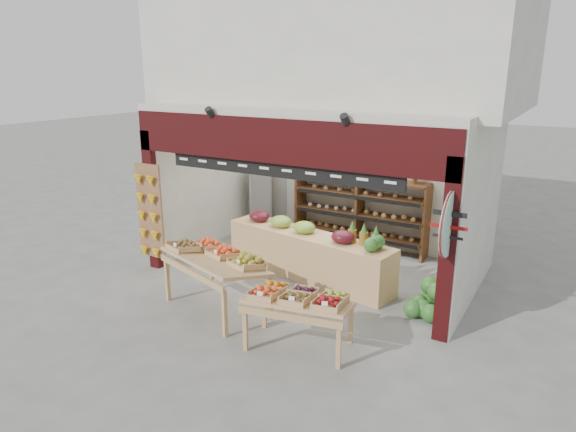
# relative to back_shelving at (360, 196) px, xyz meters

# --- Properties ---
(ground) EXTENTS (60.00, 60.00, 0.00)m
(ground) POSITION_rel_back_shelving_xyz_m (-0.21, -1.96, -1.16)
(ground) COLOR slate
(ground) RESTS_ON ground
(shop_structure) EXTENTS (6.36, 5.12, 5.40)m
(shop_structure) POSITION_rel_back_shelving_xyz_m (-0.21, -0.35, 2.76)
(shop_structure) COLOR silver
(shop_structure) RESTS_ON ground
(banana_board) EXTENTS (0.60, 0.15, 1.80)m
(banana_board) POSITION_rel_back_shelving_xyz_m (-2.94, -3.14, -0.04)
(banana_board) COLOR #956743
(banana_board) RESTS_ON ground
(gift_sign) EXTENTS (0.04, 0.93, 0.92)m
(gift_sign) POSITION_rel_back_shelving_xyz_m (2.54, -3.11, 0.59)
(gift_sign) COLOR #ABD7C3
(gift_sign) RESTS_ON ground
(back_shelving) EXTENTS (2.91, 0.48, 1.80)m
(back_shelving) POSITION_rel_back_shelving_xyz_m (0.00, 0.00, 0.00)
(back_shelving) COLOR brown
(back_shelving) RESTS_ON ground
(refrigerator) EXTENTS (0.64, 0.64, 1.59)m
(refrigerator) POSITION_rel_back_shelving_xyz_m (-2.25, -0.07, -0.36)
(refrigerator) COLOR #ACAFB3
(refrigerator) RESTS_ON ground
(cardboard_stack) EXTENTS (0.95, 0.70, 0.64)m
(cardboard_stack) POSITION_rel_back_shelving_xyz_m (-1.20, -1.19, -0.92)
(cardboard_stack) COLOR silver
(cardboard_stack) RESTS_ON ground
(mid_counter) EXTENTS (3.45, 1.24, 1.07)m
(mid_counter) POSITION_rel_back_shelving_xyz_m (-0.18, -1.97, -0.69)
(mid_counter) COLOR tan
(mid_counter) RESTS_ON ground
(display_table_left) EXTENTS (1.96, 1.45, 1.10)m
(display_table_left) POSITION_rel_back_shelving_xyz_m (-0.90, -3.76, -0.31)
(display_table_left) COLOR tan
(display_table_left) RESTS_ON ground
(display_table_right) EXTENTS (1.55, 1.05, 0.93)m
(display_table_right) POSITION_rel_back_shelving_xyz_m (0.88, -4.21, -0.43)
(display_table_right) COLOR tan
(display_table_right) RESTS_ON ground
(watermelon_pile) EXTENTS (0.78, 0.73, 0.55)m
(watermelon_pile) POSITION_rel_back_shelving_xyz_m (2.23, -2.35, -0.96)
(watermelon_pile) COLOR #1E511B
(watermelon_pile) RESTS_ON ground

